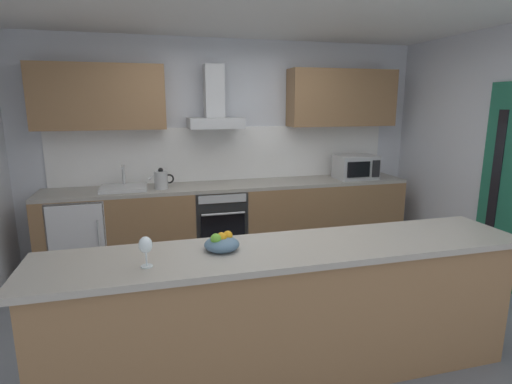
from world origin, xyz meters
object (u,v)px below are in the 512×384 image
Objects in this scene: fruit_bowl at (222,243)px; refrigerator at (81,234)px; range_hood at (215,108)px; wine_glass at (146,246)px; microwave at (356,167)px; kettle at (161,180)px; oven at (219,221)px; sink at (124,187)px.

refrigerator is at bearing 117.88° from fruit_bowl.
range_hood is 2.75m from wine_glass.
microwave is 2.42m from kettle.
refrigerator is at bearing -175.10° from range_hood.
fruit_bowl reaches higher than refrigerator.
kettle is 1.03m from range_hood.
fruit_bowl reaches higher than oven.
oven is at bearing -90.00° from range_hood.
microwave is 2.84m from sink.
range_hood reaches higher than fruit_bowl.
range_hood reaches higher than wine_glass.
microwave is at bearing -0.79° from sink.
oven is 0.85m from kettle.
microwave reaches higher than fruit_bowl.
wine_glass is (0.24, -2.41, 0.13)m from sink.
microwave is 2.27× the size of fruit_bowl.
kettle is at bearing -179.86° from microwave.
microwave is 1.00× the size of sink.
oven is 2.60m from wine_glass.
kettle is at bearing -6.23° from sink.
sink is 1.73× the size of kettle.
fruit_bowl is at bearing -62.12° from refrigerator.
microwave is (3.32, -0.03, 0.62)m from refrigerator.
wine_glass is at bearing -94.05° from kettle.
sink is at bearing 179.21° from microwave.
fruit_bowl is at bearing -99.13° from oven.
refrigerator is 2.59m from fruit_bowl.
sink is (0.48, 0.01, 0.50)m from refrigerator.
refrigerator is 2.58m from wine_glass.
oven is 1.33m from range_hood.
oven is at bearing 80.87° from fruit_bowl.
microwave is 0.69× the size of range_hood.
oven is 1.60× the size of sink.
refrigerator is at bearing -178.38° from sink.
kettle is (-0.65, -0.03, 0.55)m from oven.
range_hood reaches higher than sink.
sink reaches higher than fruit_bowl.
range_hood is at bearing 4.90° from refrigerator.
microwave reaches higher than oven.
range_hood is at bearing 14.10° from kettle.
kettle is at bearing -1.98° from refrigerator.
refrigerator is 3.86× the size of fruit_bowl.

